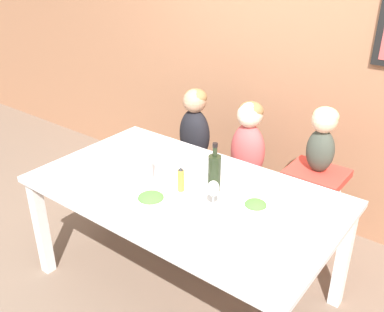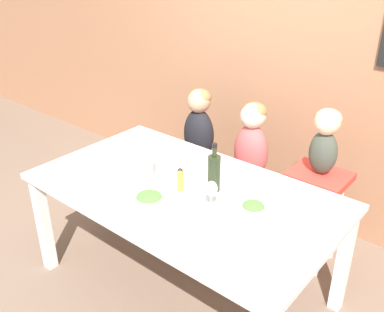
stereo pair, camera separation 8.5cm
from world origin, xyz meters
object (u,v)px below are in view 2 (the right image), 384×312
object	(u,v)px
person_child_left	(199,124)
person_baby_right	(325,137)
dinner_plate_back_left	(164,149)
dinner_plate_back_right	(293,206)
chair_right_highchair	(317,193)
chair_far_center	(249,186)
salad_bowl_large	(149,200)
paper_towel_roll	(143,163)
dinner_plate_front_left	(91,174)
person_child_center	(252,140)
chair_far_left	(198,167)
wine_bottle	(214,172)
dinner_plate_front_right	(215,244)
wine_glass_near	(211,190)
salad_bowl_small	(253,210)

from	to	relation	value
person_child_left	person_baby_right	distance (m)	1.01
dinner_plate_back_left	dinner_plate_back_right	bearing A→B (deg)	-4.42
dinner_plate_back_left	chair_right_highchair	bearing A→B (deg)	25.60
chair_far_center	dinner_plate_back_right	distance (m)	0.87
chair_far_center	salad_bowl_large	distance (m)	1.10
paper_towel_roll	salad_bowl_large	xyz separation A→B (m)	(0.22, -0.18, -0.08)
chair_right_highchair	dinner_plate_front_left	distance (m)	1.46
person_child_left	salad_bowl_large	size ratio (longest dim) A/B	3.50
dinner_plate_back_left	dinner_plate_back_right	distance (m)	1.03
person_child_center	chair_far_left	bearing A→B (deg)	-179.84
dinner_plate_front_left	person_child_center	bearing A→B (deg)	62.96
salad_bowl_large	person_child_center	bearing A→B (deg)	90.60
wine_bottle	dinner_plate_back_left	distance (m)	0.64
salad_bowl_large	dinner_plate_back_right	bearing A→B (deg)	39.90
chair_far_center	salad_bowl_large	bearing A→B (deg)	-89.39
chair_far_center	salad_bowl_large	size ratio (longest dim) A/B	2.88
person_baby_right	dinner_plate_front_left	distance (m)	1.46
chair_far_center	dinner_plate_back_right	xyz separation A→B (m)	(0.60, -0.53, 0.34)
chair_right_highchair	dinner_plate_front_right	distance (m)	1.08
dinner_plate_back_right	wine_bottle	bearing A→B (deg)	-162.90
dinner_plate_back_right	person_child_center	bearing A→B (deg)	138.62
chair_far_center	salad_bowl_large	xyz separation A→B (m)	(0.01, -1.03, 0.38)
person_child_left	wine_glass_near	world-z (taller)	person_child_left
dinner_plate_front_left	chair_right_highchair	bearing A→B (deg)	44.19
chair_far_left	wine_glass_near	bearing A→B (deg)	-47.75
wine_glass_near	salad_bowl_small	world-z (taller)	wine_glass_near
person_baby_right	chair_right_highchair	bearing A→B (deg)	-90.00
dinner_plate_back_right	salad_bowl_large	bearing A→B (deg)	-140.10
chair_far_left	salad_bowl_small	distance (m)	1.28
wine_bottle	salad_bowl_large	xyz separation A→B (m)	(-0.16, -0.36, -0.07)
salad_bowl_small	dinner_plate_back_left	size ratio (longest dim) A/B	0.67
salad_bowl_large	dinner_plate_front_right	distance (m)	0.47
wine_bottle	salad_bowl_small	bearing A→B (deg)	-14.91
paper_towel_roll	person_baby_right	bearing A→B (deg)	49.30
person_child_left	chair_right_highchair	bearing A→B (deg)	-0.08
chair_far_center	wine_bottle	world-z (taller)	wine_bottle
dinner_plate_front_right	person_child_center	bearing A→B (deg)	114.27
wine_bottle	dinner_plate_back_left	bearing A→B (deg)	160.12
chair_far_left	salad_bowl_small	world-z (taller)	salad_bowl_small
salad_bowl_large	dinner_plate_front_right	world-z (taller)	salad_bowl_large
chair_right_highchair	paper_towel_roll	world-z (taller)	paper_towel_roll
paper_towel_roll	wine_glass_near	world-z (taller)	paper_towel_roll
person_child_center	wine_glass_near	size ratio (longest dim) A/B	3.50
salad_bowl_large	dinner_plate_back_left	world-z (taller)	salad_bowl_large
chair_far_center	chair_right_highchair	world-z (taller)	chair_right_highchair
chair_far_left	wine_bottle	xyz separation A→B (m)	(0.64, -0.66, 0.45)
dinner_plate_front_left	dinner_plate_back_right	xyz separation A→B (m)	(1.12, 0.48, 0.00)
chair_right_highchair	dinner_plate_front_right	xyz separation A→B (m)	(-0.04, -1.06, 0.20)
person_baby_right	salad_bowl_large	bearing A→B (deg)	-116.36
chair_far_center	salad_bowl_small	world-z (taller)	salad_bowl_small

